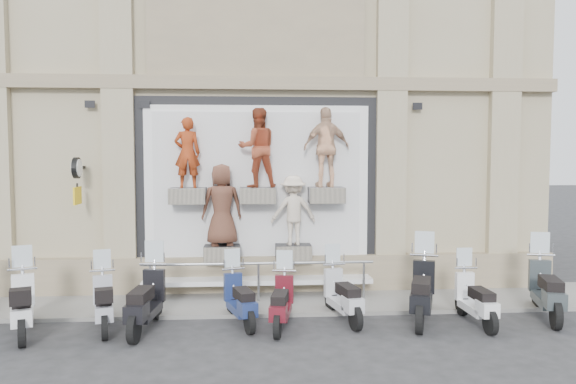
% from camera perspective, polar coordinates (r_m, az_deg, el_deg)
% --- Properties ---
extents(ground, '(90.00, 90.00, 0.00)m').
position_cam_1_polar(ground, '(10.46, -2.77, -14.24)').
color(ground, '#2A2A2C').
rests_on(ground, ground).
extents(sidewalk, '(16.00, 2.20, 0.08)m').
position_cam_1_polar(sidewalk, '(12.46, -3.01, -11.05)').
color(sidewalk, gray).
rests_on(sidewalk, ground).
extents(building, '(14.00, 8.60, 12.00)m').
position_cam_1_polar(building, '(17.15, -3.43, 13.13)').
color(building, tan).
rests_on(building, ground).
extents(shop_vitrine, '(5.60, 0.83, 4.30)m').
position_cam_1_polar(shop_vitrine, '(12.71, -2.75, 0.19)').
color(shop_vitrine, black).
rests_on(shop_vitrine, ground).
extents(guard_rail, '(5.06, 0.10, 0.93)m').
position_cam_1_polar(guard_rail, '(12.26, -3.01, -9.25)').
color(guard_rail, '#9EA0A5').
rests_on(guard_rail, ground).
extents(clock_sign_bracket, '(0.10, 0.80, 1.02)m').
position_cam_1_polar(clock_sign_bracket, '(12.94, -20.64, 1.65)').
color(clock_sign_bracket, black).
rests_on(clock_sign_bracket, ground).
extents(scooter_b, '(1.16, 1.97, 1.54)m').
position_cam_1_polar(scooter_b, '(11.25, -25.40, -9.26)').
color(scooter_b, white).
rests_on(scooter_b, ground).
extents(scooter_c, '(0.94, 1.81, 1.41)m').
position_cam_1_polar(scooter_c, '(11.07, -18.26, -9.63)').
color(scooter_c, '#A3A5B0').
rests_on(scooter_c, ground).
extents(scooter_d, '(0.77, 1.99, 1.58)m').
position_cam_1_polar(scooter_d, '(10.75, -14.29, -9.49)').
color(scooter_d, black).
rests_on(scooter_d, ground).
extents(scooter_e, '(0.96, 1.76, 1.37)m').
position_cam_1_polar(scooter_e, '(10.85, -4.90, -9.81)').
color(scooter_e, navy).
rests_on(scooter_e, ground).
extents(scooter_f, '(0.78, 1.76, 1.38)m').
position_cam_1_polar(scooter_f, '(10.60, -0.68, -10.11)').
color(scooter_f, '#4E0D16').
rests_on(scooter_f, ground).
extents(scooter_g, '(0.86, 1.82, 1.43)m').
position_cam_1_polar(scooter_g, '(11.09, 5.60, -9.37)').
color(scooter_g, '#AFB0B6').
rests_on(scooter_g, ground).
extents(scooter_h, '(1.29, 2.15, 1.68)m').
position_cam_1_polar(scooter_h, '(11.25, 13.49, -8.60)').
color(scooter_h, black).
rests_on(scooter_h, ground).
extents(scooter_i, '(0.55, 1.72, 1.39)m').
position_cam_1_polar(scooter_i, '(11.39, 18.55, -9.30)').
color(scooter_i, silver).
rests_on(scooter_i, ground).
extents(scooter_j, '(1.11, 2.09, 1.63)m').
position_cam_1_polar(scooter_j, '(12.29, 24.83, -7.91)').
color(scooter_j, '#2B3234').
rests_on(scooter_j, ground).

